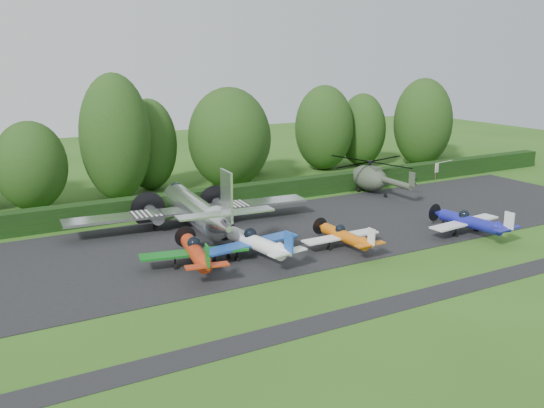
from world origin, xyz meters
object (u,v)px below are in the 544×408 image
light_plane_white (255,242)px  helicopter (370,176)px  sign_board (444,167)px  light_plane_blue (470,222)px  transport_plane (196,209)px  light_plane_orange (344,236)px  light_plane_red (196,252)px

light_plane_white → helicopter: 24.86m
helicopter → sign_board: (12.78, 1.71, -0.51)m
light_plane_white → sign_board: (33.90, 14.81, 0.10)m
light_plane_blue → sign_board: bearing=55.7°
light_plane_blue → helicopter: bearing=86.5°
transport_plane → light_plane_orange: size_ratio=3.10×
light_plane_white → light_plane_orange: light_plane_white is taller
light_plane_white → light_plane_orange: 7.24m
sign_board → light_plane_white: bearing=-144.0°
transport_plane → light_plane_white: bearing=-88.2°
light_plane_white → sign_board: 37.00m
light_plane_red → sign_board: light_plane_red is taller
transport_plane → light_plane_red: transport_plane is taller
transport_plane → light_plane_blue: bearing=-37.7°
transport_plane → light_plane_orange: bearing=-56.6°
light_plane_blue → helicopter: (2.67, 16.75, 0.70)m
light_plane_orange → light_plane_blue: size_ratio=0.90×
helicopter → sign_board: size_ratio=3.53×
light_plane_orange → light_plane_blue: bearing=-10.6°
light_plane_orange → transport_plane: bearing=128.9°
sign_board → light_plane_red: bearing=-146.8°
light_plane_orange → light_plane_blue: light_plane_blue is taller
light_plane_blue → transport_plane: bearing=153.0°
light_plane_white → light_plane_red: bearing=-174.0°
transport_plane → light_plane_orange: transport_plane is taller
light_plane_blue → sign_board: 24.08m
transport_plane → light_plane_blue: (19.54, -12.47, -0.75)m
transport_plane → helicopter: size_ratio=1.70×
transport_plane → sign_board: (34.99, 5.99, -0.56)m
transport_plane → light_plane_red: bearing=-118.0°
light_plane_red → light_plane_blue: 23.49m
light_plane_red → helicopter: (25.84, 12.92, 0.65)m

